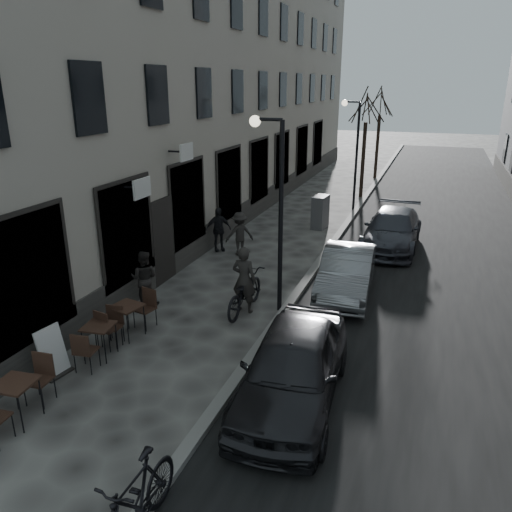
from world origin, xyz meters
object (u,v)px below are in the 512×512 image
Objects in this scene: streetlamp_far at (354,143)px; car_mid at (347,272)px; streetlamp_near at (275,195)px; tree_near at (367,107)px; bistro_set_a at (17,398)px; pedestrian_mid at (240,234)px; bistro_set_b at (100,338)px; pedestrian_far at (218,229)px; bicycle at (244,292)px; moped at (136,503)px; car_near at (293,367)px; sign_board at (53,356)px; utility_cabinet at (320,212)px; car_far at (392,230)px; pedestrian_near at (144,278)px; tree_far at (381,102)px; bistro_set_c at (127,318)px.

car_mid is (1.66, -10.26, -2.50)m from streetlamp_far.
tree_near is at bearing 89.72° from streetlamp_near.
bistro_set_a is 10.03m from pedestrian_mid.
pedestrian_far is (-0.56, 7.76, 0.33)m from bistro_set_b.
bicycle is 7.21m from moped.
car_near is at bearing -94.13° from car_mid.
streetlamp_near is at bearing -148.83° from bicycle.
sign_board is 13.20m from utility_cabinet.
pedestrian_mid is at bearing 80.22° from bistro_set_b.
streetlamp_near is at bearing -90.28° from tree_near.
utility_cabinet is at bearing 75.67° from bistro_set_a.
sign_board is 0.24× the size of car_near.
utility_cabinet is at bearing 72.10° from bistro_set_b.
car_far is (2.40, -8.39, -3.98)m from tree_near.
tree_near is (0.07, 3.00, 1.50)m from streetlamp_far.
pedestrian_near is 9.57m from car_far.
tree_far is 5.35× the size of sign_board.
car_far is (0.81, 4.87, 0.02)m from car_mid.
utility_cabinet reaches higher than bistro_set_c.
bistro_set_a is 10.19m from pedestrian_far.
bistro_set_b is 0.99× the size of pedestrian_far.
utility_cabinet is at bearing -149.93° from pedestrian_mid.
tree_far is at bearing 38.50° from pedestrian_far.
streetlamp_near is 4.72m from bistro_set_c.
bistro_set_a is at bearing -96.17° from tree_far.
bistro_set_c is at bearing -124.72° from pedestrian_far.
pedestrian_near reaches higher than utility_cabinet.
car_mid is at bearing -64.31° from utility_cabinet.
pedestrian_far is at bearing 130.15° from streetlamp_near.
sign_board is at bearing -97.58° from tree_far.
bistro_set_b is at bearing -94.20° from utility_cabinet.
pedestrian_mid is at bearing -98.70° from tree_far.
car_near is at bearing -84.13° from streetlamp_far.
pedestrian_far is at bearing 106.29° from bistro_set_c.
bistro_set_a is at bearing 51.90° from pedestrian_mid.
pedestrian_far reaches higher than bistro_set_b.
utility_cabinet is at bearing -121.45° from pedestrian_near.
pedestrian_near is at bearing -104.86° from streetlamp_far.
sign_board is 0.50× the size of bicycle.
tree_near is 19.29m from car_near.
bistro_set_a is 9.05m from car_mid.
tree_far is at bearing -90.17° from bicycle.
pedestrian_near is (-3.43, -0.92, -2.38)m from streetlamp_near.
car_mid is (4.54, 5.43, 0.19)m from bistro_set_b.
bicycle reaches higher than sign_board.
streetlamp_far is 13.58m from pedestrian_near.
pedestrian_near is at bearing -99.07° from tree_far.
tree_near reaches higher than car_near.
tree_near is 3.38× the size of bistro_set_c.
bicycle is at bearing -113.01° from car_far.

